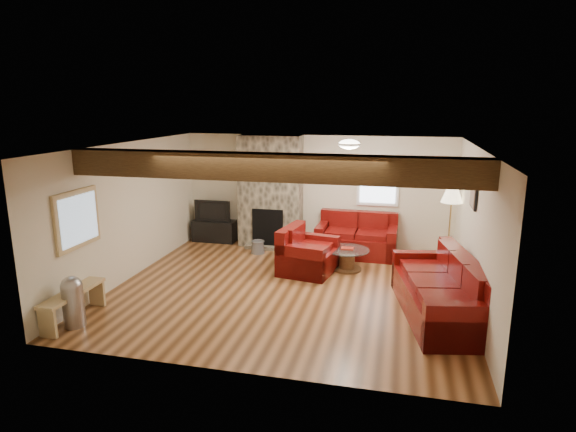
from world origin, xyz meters
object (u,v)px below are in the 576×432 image
(television, at_px, (214,210))
(floor_lamp, at_px, (452,200))
(loveseat, at_px, (357,235))
(tv_cabinet, at_px, (214,231))
(coffee_table, at_px, (347,259))
(armchair_red, at_px, (308,250))
(sofa_three, at_px, (439,287))

(television, xyz_separation_m, floor_lamp, (5.18, -0.67, 0.62))
(loveseat, relative_size, television, 1.94)
(loveseat, bearing_deg, tv_cabinet, 176.09)
(coffee_table, xyz_separation_m, floor_lamp, (1.92, 0.62, 1.16))
(loveseat, distance_m, television, 3.38)
(floor_lamp, bearing_deg, coffee_table, -162.04)
(coffee_table, distance_m, television, 3.55)
(loveseat, xyz_separation_m, coffee_table, (-0.09, -0.99, -0.24))
(loveseat, height_order, armchair_red, loveseat)
(armchair_red, bearing_deg, tv_cabinet, 68.09)
(coffee_table, distance_m, tv_cabinet, 3.51)
(floor_lamp, bearing_deg, television, 172.68)
(armchair_red, relative_size, coffee_table, 1.26)
(armchair_red, distance_m, coffee_table, 0.80)
(loveseat, bearing_deg, coffee_table, -93.84)
(tv_cabinet, bearing_deg, loveseat, -5.11)
(sofa_three, distance_m, coffee_table, 2.39)
(tv_cabinet, bearing_deg, sofa_three, -32.05)
(armchair_red, xyz_separation_m, tv_cabinet, (-2.56, 1.57, -0.19))
(loveseat, bearing_deg, armchair_red, -120.94)
(sofa_three, relative_size, television, 2.79)
(loveseat, relative_size, tv_cabinet, 1.67)
(loveseat, bearing_deg, sofa_three, -60.02)
(tv_cabinet, distance_m, floor_lamp, 5.34)
(sofa_three, distance_m, floor_lamp, 2.57)
(loveseat, height_order, coffee_table, loveseat)
(armchair_red, distance_m, television, 3.02)
(loveseat, height_order, tv_cabinet, loveseat)
(armchair_red, height_order, floor_lamp, floor_lamp)
(television, bearing_deg, coffee_table, -21.48)
(sofa_three, bearing_deg, tv_cabinet, -133.36)
(sofa_three, distance_m, television, 5.75)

